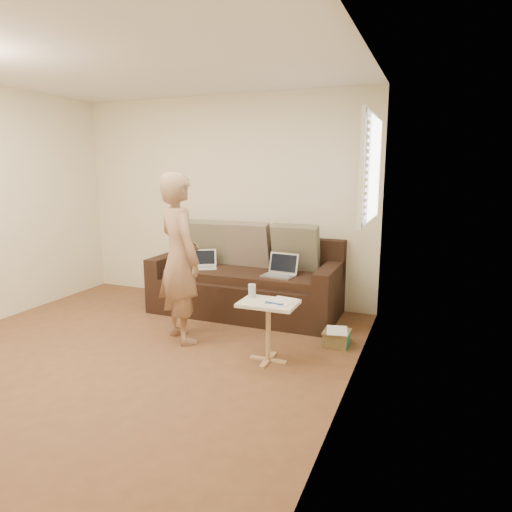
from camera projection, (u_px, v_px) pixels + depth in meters
name	position (u px, v px, depth m)	size (l,w,h in m)	color
floor	(114.00, 364.00, 4.01)	(4.50, 4.50, 0.00)	brown
ceiling	(94.00, 51.00, 3.51)	(4.50, 4.50, 0.00)	white
wall_back	(223.00, 200.00, 5.81)	(4.00, 4.00, 0.00)	beige
wall_right	(345.00, 230.00, 3.03)	(4.50, 4.50, 0.00)	beige
window_blinds	(371.00, 169.00, 4.34)	(0.12, 0.88, 1.08)	white
sofa	(246.00, 278.00, 5.36)	(2.20, 0.95, 0.85)	black
pillow_left	(208.00, 242.00, 5.70)	(0.55, 0.14, 0.55)	#665F4B
pillow_mid	(248.00, 245.00, 5.49)	(0.55, 0.14, 0.55)	#705B50
pillow_right	(296.00, 248.00, 5.28)	(0.55, 0.14, 0.55)	#665F4B
laptop_silver	(278.00, 277.00, 5.03)	(0.35, 0.25, 0.23)	#B7BABC
laptop_white	(204.00, 268.00, 5.44)	(0.30, 0.22, 0.22)	white
person	(180.00, 258.00, 4.43)	(0.61, 0.41, 1.68)	#926A4F
side_table	(268.00, 332.00, 4.02)	(0.50, 0.35, 0.55)	silver
drinking_glass	(252.00, 291.00, 4.10)	(0.07, 0.07, 0.12)	silver
scissors	(274.00, 303.00, 3.89)	(0.18, 0.10, 0.02)	silver
paper_on_table	(281.00, 302.00, 3.97)	(0.21, 0.30, 0.00)	white
striped_box	(337.00, 338.00, 4.41)	(0.25, 0.25, 0.16)	#BA451C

